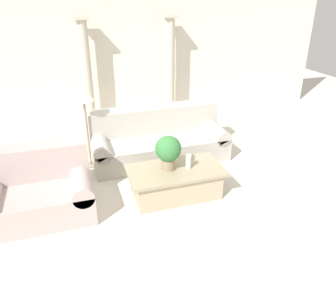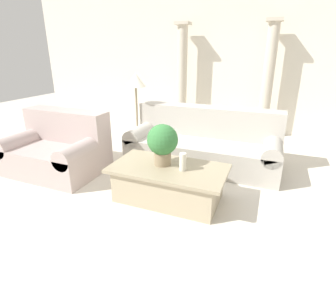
{
  "view_description": "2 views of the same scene",
  "coord_description": "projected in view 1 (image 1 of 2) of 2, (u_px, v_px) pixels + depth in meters",
  "views": [
    {
      "loc": [
        -1.28,
        -4.37,
        2.77
      ],
      "look_at": [
        0.09,
        -0.1,
        0.69
      ],
      "focal_mm": 35.0,
      "sensor_mm": 36.0,
      "label": 1
    },
    {
      "loc": [
        1.17,
        -3.12,
        1.75
      ],
      "look_at": [
        -0.13,
        0.1,
        0.52
      ],
      "focal_mm": 28.0,
      "sensor_mm": 36.0,
      "label": 2
    }
  ],
  "objects": [
    {
      "name": "ground_plane",
      "position": [
        161.0,
        181.0,
        5.3
      ],
      "size": [
        16.0,
        16.0,
        0.0
      ],
      "primitive_type": "plane",
      "color": "silver"
    },
    {
      "name": "wall_back",
      "position": [
        121.0,
        51.0,
        7.24
      ],
      "size": [
        10.0,
        0.06,
        3.2
      ],
      "color": "silver",
      "rests_on": "ground_plane"
    },
    {
      "name": "sofa_long",
      "position": [
        158.0,
        140.0,
        5.93
      ],
      "size": [
        2.39,
        0.97,
        0.9
      ],
      "color": "#B7B2A8",
      "rests_on": "ground_plane"
    },
    {
      "name": "loveseat",
      "position": [
        38.0,
        189.0,
        4.43
      ],
      "size": [
        1.42,
        0.97,
        0.9
      ],
      "color": "#BAA6A1",
      "rests_on": "ground_plane"
    },
    {
      "name": "coffee_table",
      "position": [
        176.0,
        182.0,
        4.85
      ],
      "size": [
        1.4,
        0.76,
        0.43
      ],
      "color": "tan",
      "rests_on": "ground_plane"
    },
    {
      "name": "potted_plant",
      "position": [
        168.0,
        150.0,
        4.65
      ],
      "size": [
        0.38,
        0.38,
        0.51
      ],
      "color": "#937F60",
      "rests_on": "coffee_table"
    },
    {
      "name": "pillar_candle",
      "position": [
        189.0,
        161.0,
        4.75
      ],
      "size": [
        0.08,
        0.08,
        0.22
      ],
      "color": "silver",
      "rests_on": "coffee_table"
    },
    {
      "name": "floor_lamp",
      "position": [
        84.0,
        100.0,
        5.25
      ],
      "size": [
        0.34,
        0.34,
        1.41
      ],
      "color": "gray",
      "rests_on": "ground_plane"
    },
    {
      "name": "column_left",
      "position": [
        87.0,
        75.0,
        6.87
      ],
      "size": [
        0.31,
        0.31,
        2.35
      ],
      "color": "beige",
      "rests_on": "ground_plane"
    },
    {
      "name": "column_right",
      "position": [
        170.0,
        69.0,
        7.38
      ],
      "size": [
        0.31,
        0.31,
        2.35
      ],
      "color": "beige",
      "rests_on": "ground_plane"
    }
  ]
}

